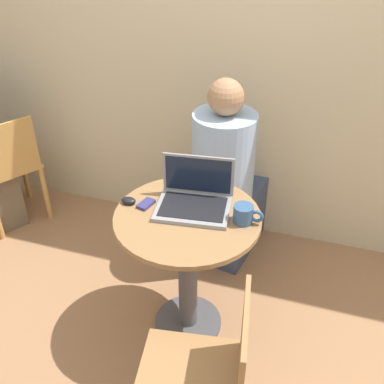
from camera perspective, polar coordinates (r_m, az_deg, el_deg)
The scene contains 10 objects.
ground_plane at distance 2.59m, azimuth -0.49°, elevation -16.23°, with size 12.00×12.00×0.00m, color #9E704C.
back_wall at distance 2.69m, azimuth 6.06°, elevation 18.82°, with size 7.00×0.05×2.60m.
round_table at distance 2.22m, azimuth -0.55°, elevation -7.48°, with size 0.69×0.69×0.74m.
laptop at distance 2.12m, azimuth 0.32°, elevation -0.78°, with size 0.37×0.30×0.22m.
cell_phone at distance 2.15m, azimuth -5.85°, elevation -1.52°, with size 0.07×0.10×0.02m.
computer_mouse at distance 2.17m, azimuth -8.06°, elevation -1.09°, with size 0.07×0.05×0.03m.
coffee_cup at distance 2.03m, azimuth 6.67°, elevation -2.81°, with size 0.14×0.09×0.09m.
chair_empty at distance 1.85m, azimuth 1.76°, elevation -22.80°, with size 0.46×0.46×0.84m.
person_seated at distance 2.73m, azimuth 4.34°, elevation 0.57°, with size 0.42×0.58×1.20m.
chair_background at distance 3.28m, azimuth -22.39°, elevation 2.74°, with size 0.55×0.55×0.81m.
Camera 1 is at (0.52, -1.58, 1.99)m, focal length 42.00 mm.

